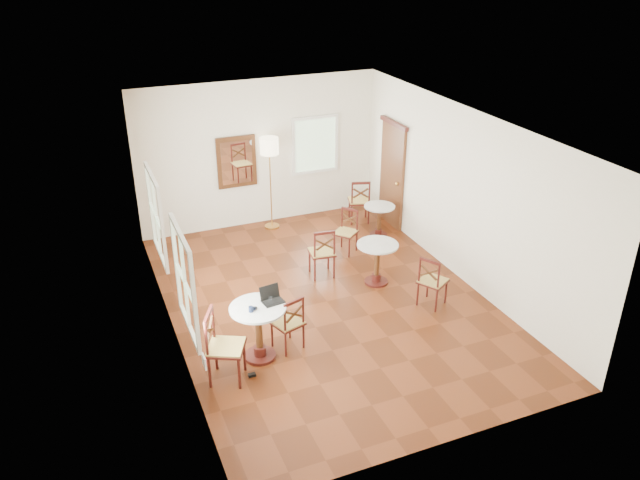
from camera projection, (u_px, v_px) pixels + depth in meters
The scene contains 17 objects.
ground at pixel (327, 301), 10.37m from camera, with size 7.00×7.00×0.00m, color #5F2710.
room_shell at pixel (317, 190), 9.74m from camera, with size 5.02×7.02×3.01m.
cafe_table_near at pixel (259, 327), 8.77m from camera, with size 0.80×0.80×0.84m.
cafe_table_mid at pixel (377, 259), 10.73m from camera, with size 0.71×0.71×0.75m.
cafe_table_back at pixel (379, 217), 12.47m from camera, with size 0.61×0.61×0.65m.
chair_near_a at pixel (288, 323), 9.02m from camera, with size 0.51×0.51×0.87m.
chair_near_b at pixel (224, 347), 8.34m from camera, with size 0.65×0.65×1.06m.
chair_mid_a at pixel (322, 252), 10.96m from camera, with size 0.48×0.48×0.93m.
chair_mid_b at pixel (432, 281), 10.08m from camera, with size 0.57×0.57×0.89m.
chair_back_a at pixel (359, 201), 13.06m from camera, with size 0.55×0.55×0.95m.
chair_back_b at pixel (346, 232), 11.82m from camera, with size 0.55×0.55×0.85m.
floor_lamp at pixel (269, 152), 12.30m from camera, with size 0.37×0.37×1.92m.
laptop at pixel (271, 297), 8.76m from camera, with size 0.33×0.29×0.21m.
mouse at pixel (254, 308), 8.58m from camera, with size 0.10×0.06×0.04m, color black.
navy_mug at pixel (251, 309), 8.51m from camera, with size 0.10×0.07×0.08m.
water_glass at pixel (270, 300), 8.71m from camera, with size 0.06×0.06×0.09m, color white.
power_adapter at pixel (252, 375), 8.60m from camera, with size 0.10×0.06×0.04m, color black.
Camera 1 is at (-3.49, -8.15, 5.47)m, focal length 35.05 mm.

